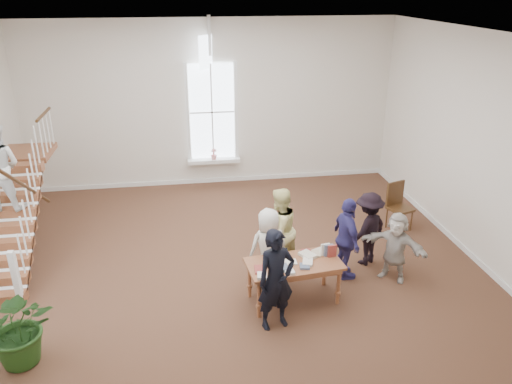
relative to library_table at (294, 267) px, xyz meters
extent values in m
plane|color=#4F301F|center=(-0.96, 1.53, -0.69)|extent=(10.00, 10.00, 0.00)
plane|color=silver|center=(-0.96, 6.03, 1.56)|extent=(10.00, 0.00, 10.00)
plane|color=silver|center=(-0.96, -2.97, 1.56)|extent=(10.00, 0.00, 10.00)
plane|color=silver|center=(4.04, 1.53, 1.56)|extent=(0.00, 9.00, 9.00)
plane|color=white|center=(-0.96, 1.53, 3.81)|extent=(10.00, 10.00, 0.00)
cube|color=white|center=(-0.96, 5.85, 0.01)|extent=(1.45, 0.28, 0.10)
plane|color=white|center=(-0.96, 5.97, 1.36)|extent=(2.60, 0.00, 2.60)
plane|color=white|center=(-0.96, 5.97, 2.96)|extent=(0.60, 0.60, 0.85)
cube|color=white|center=(-0.96, 6.00, -0.63)|extent=(10.00, 0.04, 0.12)
imported|color=pink|center=(-0.96, 5.82, 0.21)|extent=(0.17, 0.17, 0.30)
cube|color=brown|center=(-5.31, 1.33, -0.19)|extent=(1.10, 0.30, 0.20)
cube|color=brown|center=(-5.31, 1.63, 0.01)|extent=(1.10, 0.30, 0.20)
cube|color=brown|center=(-5.31, 1.93, 0.21)|extent=(1.10, 0.30, 0.20)
cube|color=brown|center=(-5.31, 2.23, 0.41)|extent=(1.10, 0.30, 0.20)
cube|color=brown|center=(-5.31, 2.53, 0.61)|extent=(1.10, 0.30, 0.20)
cube|color=brown|center=(-5.31, 2.83, 0.81)|extent=(1.10, 0.30, 0.20)
cube|color=brown|center=(-5.31, 3.13, 1.01)|extent=(1.10, 0.30, 0.20)
cube|color=brown|center=(-5.31, 4.03, 1.05)|extent=(1.10, 1.20, 0.12)
cube|color=white|center=(-4.82, 0.58, -0.14)|extent=(0.10, 0.10, 1.10)
cylinder|color=#381F0F|center=(-4.81, 1.93, 1.06)|extent=(0.07, 2.74, 1.86)
cube|color=brown|center=(0.00, 0.00, 0.06)|extent=(1.74, 1.01, 0.05)
cube|color=brown|center=(0.00, 0.00, -0.02)|extent=(1.61, 0.88, 0.10)
cylinder|color=brown|center=(-0.69, -0.39, -0.33)|extent=(0.07, 0.07, 0.73)
cylinder|color=brown|center=(0.76, -0.23, -0.33)|extent=(0.07, 0.07, 0.73)
cylinder|color=brown|center=(-0.76, 0.23, -0.33)|extent=(0.07, 0.07, 0.73)
cylinder|color=brown|center=(0.69, 0.40, -0.33)|extent=(0.07, 0.07, 0.73)
cube|color=silver|center=(-0.06, 0.01, 0.10)|extent=(0.22, 0.20, 0.03)
cube|color=beige|center=(0.29, 0.18, 0.11)|extent=(0.32, 0.35, 0.06)
cube|color=tan|center=(0.45, 0.22, 0.10)|extent=(0.17, 0.25, 0.03)
cube|color=silver|center=(-0.63, -0.37, 0.11)|extent=(0.19, 0.23, 0.05)
cube|color=#4C5972|center=(-0.24, -0.19, 0.11)|extent=(0.19, 0.24, 0.06)
cube|color=maroon|center=(-0.65, -0.15, 0.10)|extent=(0.16, 0.28, 0.03)
cube|color=white|center=(-0.15, -0.28, 0.11)|extent=(0.17, 0.24, 0.05)
cube|color=#BFB299|center=(0.58, 0.30, 0.10)|extent=(0.31, 0.32, 0.02)
cube|color=silver|center=(0.30, 0.20, 0.10)|extent=(0.22, 0.28, 0.03)
cube|color=beige|center=(-0.40, -0.03, 0.11)|extent=(0.21, 0.24, 0.06)
cube|color=tan|center=(-0.20, -0.17, 0.10)|extent=(0.26, 0.31, 0.03)
cube|color=silver|center=(0.23, -0.04, 0.11)|extent=(0.24, 0.31, 0.05)
cube|color=#4C5972|center=(0.15, -0.18, 0.10)|extent=(0.20, 0.21, 0.04)
cube|color=maroon|center=(0.30, 0.28, 0.10)|extent=(0.18, 0.25, 0.04)
imported|color=black|center=(-0.45, -0.65, 0.19)|extent=(0.73, 0.58, 1.77)
imported|color=silver|center=(-0.35, 0.60, 0.08)|extent=(0.83, 0.62, 1.55)
imported|color=#F2EA97|center=(-0.05, 1.10, 0.17)|extent=(1.06, 1.02, 1.72)
imported|color=navy|center=(1.16, 0.62, 0.13)|extent=(0.50, 1.00, 1.65)
imported|color=black|center=(1.76, 1.07, 0.07)|extent=(1.14, 1.01, 1.53)
imported|color=beige|center=(2.06, 0.42, 0.00)|extent=(1.22, 1.18, 1.39)
imported|color=#1C3E13|center=(-4.36, -0.91, -0.08)|extent=(1.17, 1.04, 1.24)
cube|color=#381F0F|center=(3.04, 2.37, -0.18)|extent=(0.61, 0.61, 0.06)
cube|color=#381F0F|center=(2.97, 2.57, 0.13)|extent=(0.47, 0.20, 0.57)
cylinder|color=#381F0F|center=(2.92, 2.12, -0.44)|extent=(0.04, 0.04, 0.51)
cylinder|color=#381F0F|center=(3.29, 2.24, -0.44)|extent=(0.04, 0.04, 0.51)
cylinder|color=#381F0F|center=(2.79, 2.49, -0.44)|extent=(0.04, 0.04, 0.51)
cylinder|color=#381F0F|center=(3.16, 2.61, -0.44)|extent=(0.04, 0.04, 0.51)
camera|label=1|loc=(-1.83, -7.37, 4.63)|focal=35.00mm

